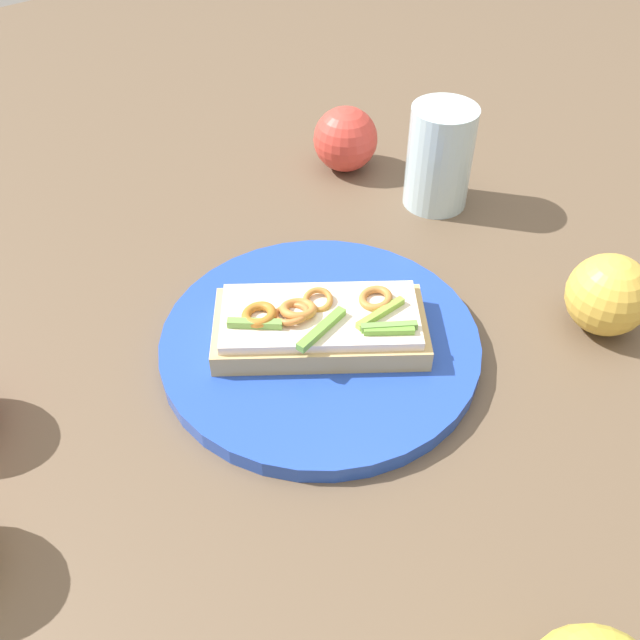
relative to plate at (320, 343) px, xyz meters
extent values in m
plane|color=brown|center=(0.00, 0.00, -0.01)|extent=(2.00, 2.00, 0.00)
cylinder|color=blue|center=(0.00, 0.00, 0.00)|extent=(0.28, 0.28, 0.02)
cube|color=tan|center=(0.00, 0.00, 0.02)|extent=(0.18, 0.20, 0.02)
cube|color=#F4E2CD|center=(0.00, 0.00, 0.03)|extent=(0.16, 0.18, 0.01)
torus|color=#B47536|center=(-0.02, -0.05, 0.04)|extent=(0.04, 0.04, 0.01)
torus|color=#B46E24|center=(0.03, 0.04, 0.04)|extent=(0.03, 0.03, 0.01)
torus|color=#C17138|center=(0.01, 0.02, 0.04)|extent=(0.04, 0.04, 0.02)
torus|color=#C67C38|center=(0.01, 0.01, 0.04)|extent=(0.04, 0.04, 0.02)
torus|color=#BA7633|center=(0.01, -0.01, 0.04)|extent=(0.04, 0.04, 0.01)
cube|color=#6F9F4B|center=(-0.05, -0.03, 0.04)|extent=(0.03, 0.04, 0.01)
cube|color=#6FAA41|center=(-0.02, 0.01, 0.04)|extent=(0.02, 0.06, 0.01)
cube|color=#8ABB41|center=(-0.03, -0.04, 0.04)|extent=(0.01, 0.05, 0.01)
cube|color=#6DAE3E|center=(-0.05, -0.03, 0.04)|extent=(0.03, 0.04, 0.01)
cube|color=#71A54A|center=(0.02, 0.05, 0.04)|extent=(0.04, 0.04, 0.01)
sphere|color=#CF3E34|center=(0.22, -0.21, 0.03)|extent=(0.09, 0.09, 0.08)
sphere|color=gold|center=(-0.13, -0.22, 0.03)|extent=(0.08, 0.08, 0.07)
cylinder|color=silver|center=(0.10, -0.24, 0.05)|extent=(0.07, 0.07, 0.11)
camera|label=1|loc=(-0.34, 0.27, 0.44)|focal=39.79mm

